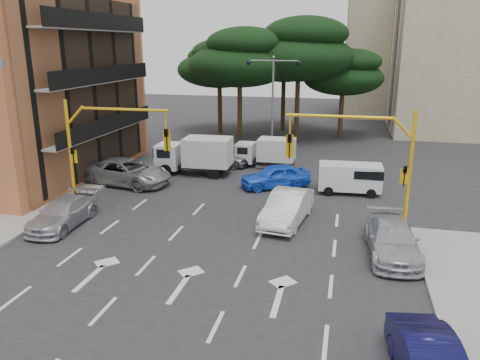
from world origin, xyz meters
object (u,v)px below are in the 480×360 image
object	(u,v)px
van_white	(350,178)
car_silver_wagon	(63,213)
car_silver_cross_a	(126,172)
signal_mast_left	(100,141)
box_truck_b	(266,153)
car_white_hatch	(287,207)
car_silver_parked	(392,239)
box_truck_a	(195,156)
signal_mast_right	(370,155)
car_blue_compact	(275,176)
street_lamp_center	(273,89)
car_silver_cross_b	(219,156)

from	to	relation	value
van_white	car_silver_wagon	bearing A→B (deg)	-60.77
car_silver_wagon	car_silver_cross_a	world-z (taller)	car_silver_cross_a
signal_mast_left	box_truck_b	xyz separation A→B (m)	(6.79, 11.44, -2.81)
car_white_hatch	car_silver_parked	distance (m)	5.64
van_white	box_truck_a	xyz separation A→B (m)	(-10.55, 2.02, 0.37)
car_silver_wagon	signal_mast_right	bearing A→B (deg)	7.19
box_truck_a	box_truck_b	size ratio (longest dim) A/B	1.20
van_white	box_truck_a	size ratio (longest dim) A/B	0.70
car_blue_compact	van_white	size ratio (longest dim) A/B	1.18
street_lamp_center	box_truck_b	world-z (taller)	street_lamp_center
car_silver_cross_a	car_silver_parked	world-z (taller)	car_silver_cross_a
car_silver_cross_b	van_white	bearing A→B (deg)	-109.92
car_blue_compact	car_silver_cross_b	size ratio (longest dim) A/B	0.99
van_white	car_blue_compact	bearing A→B (deg)	-94.42
car_silver_cross_a	car_silver_parked	bearing A→B (deg)	-105.02
car_white_hatch	van_white	bearing A→B (deg)	69.90
street_lamp_center	box_truck_a	size ratio (longest dim) A/B	1.47
box_truck_b	street_lamp_center	bearing A→B (deg)	0.09
signal_mast_right	car_silver_wagon	size ratio (longest dim) A/B	1.29
car_silver_parked	box_truck_a	distance (m)	16.27
street_lamp_center	car_silver_cross_b	distance (m)	6.54
car_blue_compact	box_truck_b	bearing A→B (deg)	167.96
car_blue_compact	box_truck_b	xyz separation A→B (m)	(-1.48, 4.94, 0.33)
car_silver_parked	signal_mast_left	bearing A→B (deg)	167.89
box_truck_a	signal_mast_right	bearing A→B (deg)	-128.84
car_blue_compact	car_silver_cross_b	bearing A→B (deg)	-161.23
box_truck_a	box_truck_b	world-z (taller)	box_truck_a
car_white_hatch	car_blue_compact	world-z (taller)	car_white_hatch
car_silver_cross_b	car_silver_parked	world-z (taller)	car_silver_cross_b
car_white_hatch	box_truck_b	size ratio (longest dim) A/B	1.11
signal_mast_right	box_truck_a	bearing A→B (deg)	143.36
car_white_hatch	signal_mast_right	bearing A→B (deg)	-1.94
car_blue_compact	car_silver_parked	size ratio (longest dim) A/B	0.88
car_blue_compact	van_white	xyz separation A→B (m)	(4.58, -0.12, 0.18)
van_white	car_silver_parked	bearing A→B (deg)	9.34
car_silver_cross_a	box_truck_b	bearing A→B (deg)	-42.02
car_blue_compact	box_truck_b	distance (m)	5.17
signal_mast_right	signal_mast_left	size ratio (longest dim) A/B	1.00
car_white_hatch	car_silver_cross_a	bearing A→B (deg)	166.41
signal_mast_right	car_silver_cross_b	size ratio (longest dim) A/B	1.36
signal_mast_right	van_white	distance (m)	7.08
street_lamp_center	car_silver_wagon	bearing A→B (deg)	-115.56
car_white_hatch	car_blue_compact	xyz separation A→B (m)	(-1.53, 5.84, -0.06)
signal_mast_left	car_white_hatch	distance (m)	10.30
signal_mast_right	car_silver_cross_b	world-z (taller)	signal_mast_right
street_lamp_center	car_silver_parked	xyz separation A→B (m)	(7.90, -16.12, -4.70)
car_silver_cross_a	signal_mast_right	bearing A→B (deg)	-99.59
car_silver_cross_b	box_truck_a	distance (m)	2.86
signal_mast_right	car_blue_compact	xyz separation A→B (m)	(-5.34, 6.50, -3.14)
car_silver_wagon	van_white	distance (m)	16.39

